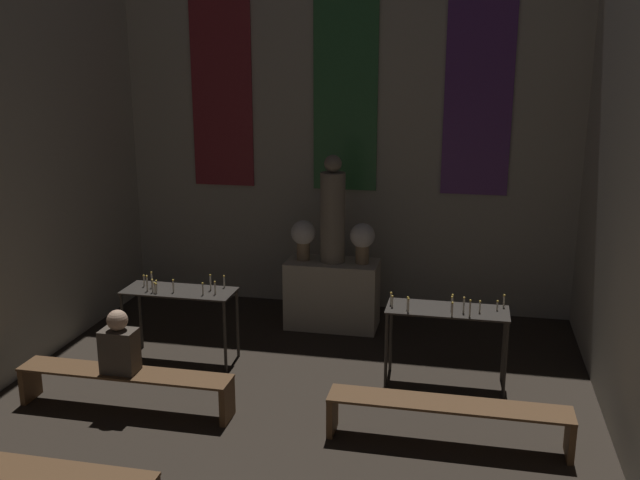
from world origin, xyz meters
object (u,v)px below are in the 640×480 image
flower_vase_left (303,236)px  flower_vase_right (362,239)px  statue (333,213)px  person_seated (119,345)px  altar (332,294)px  pew_third_left (19,479)px  pew_back_left (125,381)px  pew_back_right (448,413)px  candle_rack_right (447,319)px  candle_rack_left (179,299)px

flower_vase_left → flower_vase_right: (0.79, 0.00, 0.00)m
flower_vase_right → flower_vase_left: bearing=180.0°
statue → person_seated: statue is taller
altar → person_seated: 3.23m
pew_third_left → pew_back_left: size_ratio=1.00×
flower_vase_left → pew_third_left: size_ratio=0.24×
pew_back_right → person_seated: 3.34m
flower_vase_left → candle_rack_right: size_ratio=0.41×
pew_back_right → pew_third_left: bearing=-151.3°
pew_third_left → pew_back_right: same height
altar → person_seated: (-1.68, -2.75, 0.26)m
pew_third_left → pew_back_right: size_ratio=1.00×
statue → pew_back_right: bearing=-59.2°
pew_third_left → pew_back_left: same height
pew_back_right → flower_vase_left: bearing=126.5°
altar → pew_third_left: bearing=-109.8°
pew_third_left → flower_vase_right: bearing=65.9°
altar → flower_vase_right: size_ratio=2.26×
altar → statue: size_ratio=0.86×
statue → candle_rack_right: (1.56, -1.46, -0.80)m
candle_rack_left → flower_vase_left: bearing=51.3°
pew_third_left → statue: bearing=70.2°
candle_rack_right → candle_rack_left: bearing=180.0°
altar → pew_back_right: size_ratio=0.54×
candle_rack_right → person_seated: (-3.24, -1.30, -0.06)m
flower_vase_left → pew_third_left: (-1.24, -4.55, -0.93)m
statue → altar: bearing=0.0°
statue → person_seated: (-1.68, -2.75, -0.86)m
pew_back_left → pew_back_right: same height
flower_vase_left → statue: bearing=0.0°
flower_vase_left → candle_rack_left: 1.93m
person_seated → flower_vase_right: bearing=53.0°
candle_rack_left → pew_back_left: (-0.08, -1.30, -0.45)m
flower_vase_left → flower_vase_right: size_ratio=1.00×
flower_vase_right → pew_back_right: size_ratio=0.24×
candle_rack_right → pew_third_left: candle_rack_right is taller
pew_back_left → flower_vase_right: bearing=53.5°
flower_vase_right → pew_back_right: bearing=-65.7°
pew_back_right → person_seated: (-3.32, -0.00, 0.40)m
pew_back_right → person_seated: person_seated is taller
flower_vase_right → pew_back_left: (-2.04, -2.75, -0.93)m
flower_vase_left → candle_rack_left: bearing=-128.7°
statue → candle_rack_left: bearing=-137.0°
pew_third_left → pew_back_right: (3.28, 1.80, 0.00)m
candle_rack_left → candle_rack_right: candle_rack_left is taller
candle_rack_left → pew_back_right: 3.49m
statue → pew_third_left: bearing=-109.8°
altar → candle_rack_left: (-1.56, -1.46, 0.32)m
flower_vase_right → pew_third_left: flower_vase_right is taller
altar → candle_rack_left: size_ratio=0.92×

